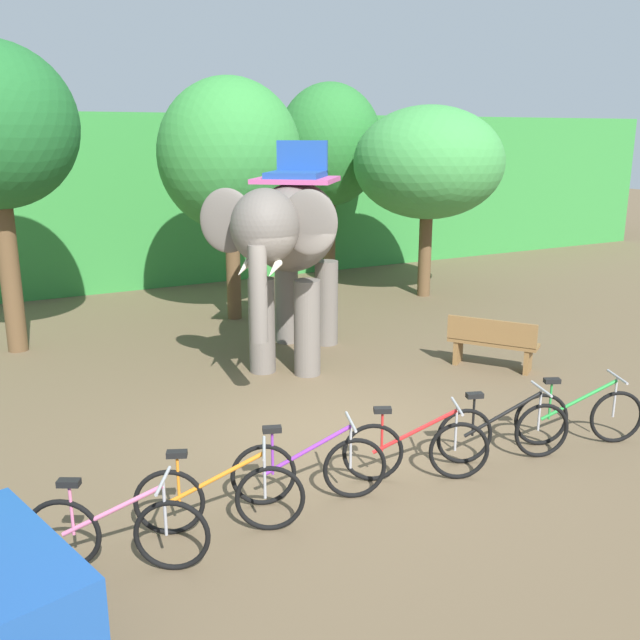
% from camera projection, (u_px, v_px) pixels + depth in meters
% --- Properties ---
extents(ground_plane, '(80.00, 80.00, 0.00)m').
position_uv_depth(ground_plane, '(342.00, 431.00, 9.55)').
color(ground_plane, brown).
extents(foliage_hedge, '(36.00, 6.00, 4.40)m').
position_uv_depth(foliage_hedge, '(114.00, 195.00, 20.22)').
color(foliage_hedge, '#338438').
rests_on(foliage_hedge, ground).
extents(tree_left, '(2.95, 2.95, 5.03)m').
position_uv_depth(tree_left, '(230.00, 156.00, 14.52)').
color(tree_left, brown).
rests_on(tree_left, ground).
extents(tree_center, '(2.79, 2.79, 5.20)m').
position_uv_depth(tree_center, '(330.00, 146.00, 18.73)').
color(tree_center, brown).
rests_on(tree_center, ground).
extents(tree_center_right, '(3.56, 3.56, 4.55)m').
position_uv_depth(tree_center_right, '(428.00, 163.00, 16.73)').
color(tree_center_right, brown).
rests_on(tree_center_right, ground).
extents(elephant, '(3.47, 3.87, 3.78)m').
position_uv_depth(elephant, '(291.00, 238.00, 11.87)').
color(elephant, '#665E56').
rests_on(elephant, ground).
extents(bike_pink, '(1.52, 0.89, 0.92)m').
position_uv_depth(bike_pink, '(117.00, 532.00, 6.43)').
color(bike_pink, black).
rests_on(bike_pink, ground).
extents(bike_orange, '(1.59, 0.79, 0.92)m').
position_uv_depth(bike_orange, '(219.00, 498.00, 7.04)').
color(bike_orange, black).
rests_on(bike_orange, ground).
extents(bike_purple, '(1.63, 0.70, 0.92)m').
position_uv_depth(bike_purple, '(309.00, 469.00, 7.64)').
color(bike_purple, black).
rests_on(bike_purple, ground).
extents(bike_red, '(1.57, 0.82, 0.92)m').
position_uv_depth(bike_red, '(416.00, 449.00, 8.12)').
color(bike_red, black).
rests_on(bike_red, ground).
extents(bike_black, '(1.64, 0.69, 0.92)m').
position_uv_depth(bike_black, '(503.00, 431.00, 8.61)').
color(bike_black, black).
rests_on(bike_black, ground).
extents(bike_green, '(1.59, 0.79, 0.92)m').
position_uv_depth(bike_green, '(579.00, 416.00, 9.07)').
color(bike_green, black).
rests_on(bike_green, ground).
extents(wooden_bench, '(1.20, 1.46, 0.89)m').
position_uv_depth(wooden_bench, '(492.00, 342.00, 11.98)').
color(wooden_bench, brown).
rests_on(wooden_bench, ground).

